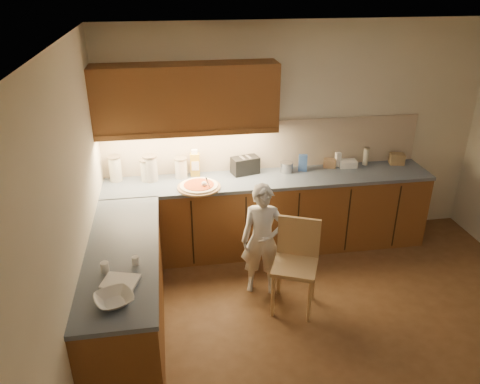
{
  "coord_description": "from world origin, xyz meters",
  "views": [
    {
      "loc": [
        -1.49,
        -3.09,
        3.07
      ],
      "look_at": [
        -0.8,
        1.2,
        1.0
      ],
      "focal_mm": 35.0,
      "sensor_mm": 36.0,
      "label": 1
    }
  ],
  "objects_px": {
    "child": "(263,240)",
    "toaster": "(245,165)",
    "oil_jug": "(195,164)",
    "pizza_on_board": "(199,186)",
    "wooden_chair": "(296,258)"
  },
  "relations": [
    {
      "from": "wooden_chair",
      "to": "toaster",
      "type": "height_order",
      "value": "toaster"
    },
    {
      "from": "child",
      "to": "toaster",
      "type": "height_order",
      "value": "child"
    },
    {
      "from": "pizza_on_board",
      "to": "toaster",
      "type": "xyz_separation_m",
      "value": [
        0.56,
        0.33,
        0.08
      ]
    },
    {
      "from": "child",
      "to": "wooden_chair",
      "type": "xyz_separation_m",
      "value": [
        0.28,
        -0.28,
        -0.07
      ]
    },
    {
      "from": "wooden_chair",
      "to": "oil_jug",
      "type": "distance_m",
      "value": 1.64
    },
    {
      "from": "child",
      "to": "toaster",
      "type": "distance_m",
      "value": 1.07
    },
    {
      "from": "pizza_on_board",
      "to": "child",
      "type": "height_order",
      "value": "child"
    },
    {
      "from": "wooden_chair",
      "to": "toaster",
      "type": "xyz_separation_m",
      "value": [
        -0.29,
        1.26,
        0.49
      ]
    },
    {
      "from": "toaster",
      "to": "oil_jug",
      "type": "bearing_deg",
      "value": 163.53
    },
    {
      "from": "child",
      "to": "wooden_chair",
      "type": "relative_size",
      "value": 1.3
    },
    {
      "from": "wooden_chair",
      "to": "toaster",
      "type": "relative_size",
      "value": 2.7
    },
    {
      "from": "child",
      "to": "toaster",
      "type": "bearing_deg",
      "value": 103.65
    },
    {
      "from": "child",
      "to": "oil_jug",
      "type": "xyz_separation_m",
      "value": [
        -0.59,
        1.01,
        0.46
      ]
    },
    {
      "from": "pizza_on_board",
      "to": "wooden_chair",
      "type": "xyz_separation_m",
      "value": [
        0.85,
        -0.94,
        -0.41
      ]
    },
    {
      "from": "pizza_on_board",
      "to": "child",
      "type": "relative_size",
      "value": 0.39
    }
  ]
}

